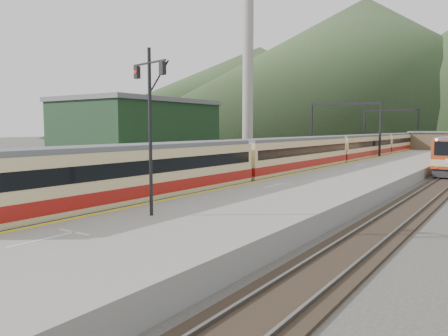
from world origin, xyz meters
The scene contains 16 objects.
track_main centered at (0.00, 40.00, 0.07)m, with size 2.60×200.00×0.23m.
track_far centered at (-5.00, 40.00, 0.07)m, with size 2.60×200.00×0.23m.
track_second centered at (11.50, 40.00, 0.07)m, with size 2.60×200.00×0.23m.
platform centered at (5.60, 38.00, 0.50)m, with size 8.00×100.00×1.00m, color gray.
gantry_near centered at (-2.85, 55.00, 5.59)m, with size 9.55×0.25×8.00m.
gantry_far centered at (-2.85, 80.00, 5.59)m, with size 9.55×0.25×8.00m.
warehouse centered at (-28.00, 42.00, 4.32)m, with size 14.50×20.50×8.60m.
smokestack centered at (-22.00, 62.00, 15.00)m, with size 1.80×1.80×30.00m, color #9E998E.
station_shed centered at (5.60, 78.00, 2.57)m, with size 9.40×4.40×3.10m.
hill_a centered at (-40.00, 190.00, 30.00)m, with size 180.00×180.00×60.00m, color #2B3F24.
hill_d centered at (-120.00, 240.00, 27.50)m, with size 200.00×200.00×55.00m, color #2B3F24.
main_train centered at (0.00, 43.29, 1.97)m, with size 2.85×78.08×3.48m.
signal_mast centered at (3.98, 10.88, 5.16)m, with size 2.16×0.61×6.80m.
short_signal_b centered at (-2.34, 32.31, 1.46)m, with size 0.26×0.22×2.27m.
short_signal_c centered at (-7.92, 17.48, 1.46)m, with size 0.27×0.24×2.27m.
worker centered at (-5.23, 10.86, 0.77)m, with size 0.56×0.37×1.54m, color black.
Camera 1 is at (16.42, -2.19, 4.59)m, focal length 35.00 mm.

